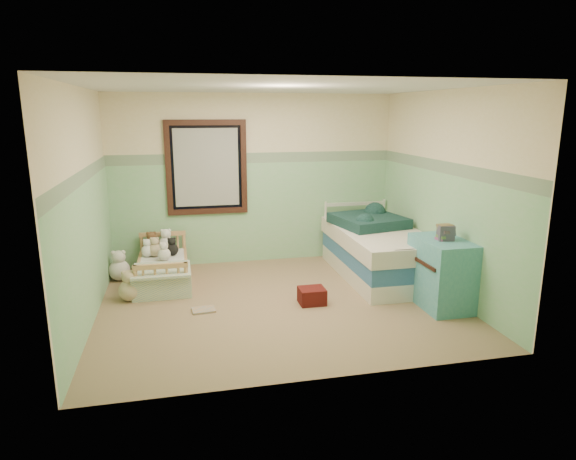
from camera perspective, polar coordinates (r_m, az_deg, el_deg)
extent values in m
cube|color=#8F7051|center=(6.04, -1.06, -8.41)|extent=(4.20, 3.60, 0.02)
cube|color=silver|center=(5.62, -1.18, 16.21)|extent=(4.20, 3.60, 0.02)
cube|color=beige|center=(7.45, -3.87, 5.78)|extent=(4.20, 0.04, 2.50)
cube|color=beige|center=(3.99, 4.01, -0.96)|extent=(4.20, 0.04, 2.50)
cube|color=beige|center=(5.68, -22.41, 2.38)|extent=(0.04, 3.60, 2.50)
cube|color=beige|center=(6.44, 17.56, 3.98)|extent=(0.04, 3.60, 2.50)
cube|color=#7DC07D|center=(7.52, -3.80, 1.99)|extent=(4.20, 0.01, 1.50)
cube|color=#335F40|center=(7.40, -3.90, 8.26)|extent=(4.20, 0.01, 0.15)
cube|color=black|center=(7.31, -9.32, 7.08)|extent=(1.16, 0.06, 1.36)
cube|color=beige|center=(7.32, -9.33, 7.08)|extent=(0.92, 0.01, 1.12)
cube|color=#9B6B3D|center=(6.90, -14.13, -5.18)|extent=(0.66, 1.31, 0.17)
cube|color=white|center=(6.86, -14.19, -4.03)|extent=(0.60, 1.26, 0.12)
cube|color=#7497B0|center=(6.44, -14.32, -4.47)|extent=(0.71, 0.66, 0.03)
sphere|color=brown|center=(7.30, -15.35, -1.71)|extent=(0.20, 0.20, 0.20)
sphere|color=white|center=(7.29, -13.79, -1.56)|extent=(0.22, 0.22, 0.22)
sphere|color=#C8B08A|center=(7.09, -15.02, -2.23)|extent=(0.19, 0.19, 0.19)
sphere|color=black|center=(7.08, -13.16, -2.18)|extent=(0.17, 0.17, 0.17)
sphere|color=silver|center=(7.13, -18.77, -4.40)|extent=(0.28, 0.28, 0.28)
sphere|color=#C8B08A|center=(6.35, -17.70, -6.62)|extent=(0.26, 0.26, 0.26)
cube|color=white|center=(7.05, 10.29, -4.35)|extent=(1.01, 2.02, 0.22)
cube|color=#275680|center=(6.99, 10.36, -2.63)|extent=(1.01, 2.02, 0.22)
cube|color=silver|center=(6.93, 10.44, -0.89)|extent=(1.05, 2.07, 0.22)
cube|color=black|center=(7.14, 9.20, 1.07)|extent=(1.02, 1.06, 0.14)
cube|color=teal|center=(6.09, 17.18, -4.73)|extent=(0.50, 0.81, 0.81)
cube|color=#432E31|center=(5.93, 17.65, -0.30)|extent=(0.20, 0.17, 0.17)
cube|color=maroon|center=(5.99, 2.76, -7.56)|extent=(0.31, 0.27, 0.19)
cube|color=orange|center=(5.88, -9.68, -9.03)|extent=(0.28, 0.22, 0.02)
sphere|color=silver|center=(6.86, -14.02, -2.73)|extent=(0.17, 0.17, 0.17)
sphere|color=white|center=(7.10, -15.81, -2.30)|extent=(0.17, 0.17, 0.17)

